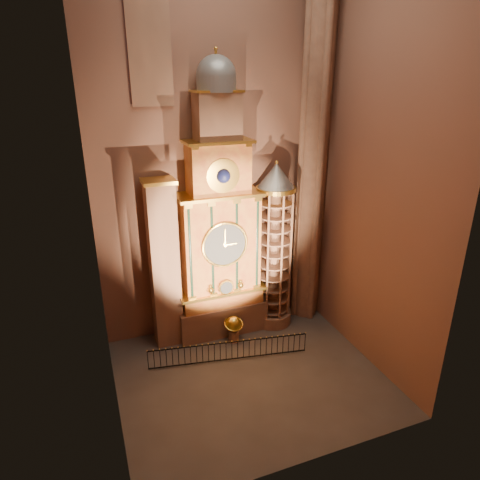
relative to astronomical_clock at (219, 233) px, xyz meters
name	(u,v)px	position (x,y,z in m)	size (l,w,h in m)	color
floor	(250,376)	(0.00, -4.96, -6.68)	(14.00, 14.00, 0.00)	#383330
wall_back	(212,157)	(0.00, 1.04, 4.32)	(22.00, 22.00, 0.00)	brown
wall_left	(91,194)	(-7.00, -4.96, 4.32)	(22.00, 22.00, 0.00)	brown
wall_right	(379,168)	(7.00, -4.96, 4.32)	(22.00, 22.00, 0.00)	brown
astronomical_clock	(219,233)	(0.00, 0.00, 0.00)	(5.60, 2.41, 16.70)	#8C634C
portrait_tower	(164,265)	(-3.40, 0.02, -1.53)	(1.80, 1.60, 10.20)	#8C634C
stair_turret	(274,248)	(3.50, -0.26, -1.41)	(2.50, 2.50, 10.80)	#8C634C
gothic_pier	(314,153)	(6.10, 0.04, 4.32)	(2.04, 2.04, 22.00)	#8C634C
stained_glass_window	(150,52)	(-3.20, 0.95, 9.82)	(2.20, 0.14, 5.20)	navy
celestial_globe	(234,326)	(0.33, -1.48, -5.66)	(1.22, 1.15, 1.70)	#8C634C
iron_railing	(229,351)	(-0.61, -3.27, -6.02)	(9.01, 1.62, 1.22)	black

